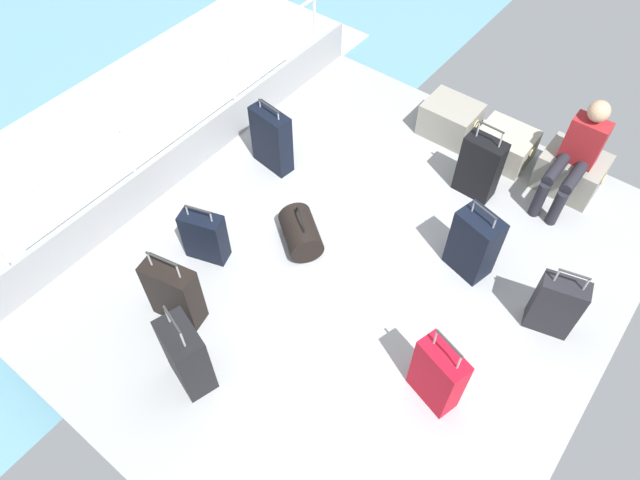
{
  "coord_description": "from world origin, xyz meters",
  "views": [
    {
      "loc": [
        1.61,
        -2.68,
        4.38
      ],
      "look_at": [
        -0.37,
        -0.13,
        0.25
      ],
      "focal_mm": 32.23,
      "sensor_mm": 36.0,
      "label": 1
    }
  ],
  "objects_px": {
    "passenger_seated": "(577,154)",
    "suitcase_4": "(556,305)",
    "cargo_crate_0": "(450,119)",
    "suitcase_0": "(205,236)",
    "suitcase_3": "(174,293)",
    "duffel_bag": "(301,232)",
    "suitcase_6": "(438,375)",
    "cargo_crate_1": "(505,145)",
    "cargo_crate_2": "(570,171)",
    "suitcase_2": "(474,244)",
    "suitcase_5": "(186,356)",
    "suitcase_7": "(272,139)",
    "suitcase_1": "(480,167)"
  },
  "relations": [
    {
      "from": "suitcase_0",
      "to": "suitcase_5",
      "type": "xyz_separation_m",
      "value": [
        0.78,
        -0.96,
        0.09
      ]
    },
    {
      "from": "suitcase_1",
      "to": "suitcase_5",
      "type": "xyz_separation_m",
      "value": [
        -0.8,
        -3.23,
        0.02
      ]
    },
    {
      "from": "cargo_crate_1",
      "to": "suitcase_3",
      "type": "relative_size",
      "value": 0.74
    },
    {
      "from": "suitcase_2",
      "to": "suitcase_5",
      "type": "bearing_deg",
      "value": -117.52
    },
    {
      "from": "suitcase_1",
      "to": "suitcase_5",
      "type": "height_order",
      "value": "suitcase_5"
    },
    {
      "from": "passenger_seated",
      "to": "suitcase_5",
      "type": "distance_m",
      "value": 4.0
    },
    {
      "from": "suitcase_5",
      "to": "duffel_bag",
      "type": "xyz_separation_m",
      "value": [
        -0.17,
        1.6,
        -0.19
      ]
    },
    {
      "from": "suitcase_2",
      "to": "suitcase_3",
      "type": "height_order",
      "value": "suitcase_3"
    },
    {
      "from": "cargo_crate_2",
      "to": "suitcase_4",
      "type": "height_order",
      "value": "suitcase_4"
    },
    {
      "from": "cargo_crate_0",
      "to": "duffel_bag",
      "type": "xyz_separation_m",
      "value": [
        -0.31,
        -2.25,
        -0.03
      ]
    },
    {
      "from": "cargo_crate_2",
      "to": "passenger_seated",
      "type": "height_order",
      "value": "passenger_seated"
    },
    {
      "from": "passenger_seated",
      "to": "suitcase_0",
      "type": "height_order",
      "value": "passenger_seated"
    },
    {
      "from": "passenger_seated",
      "to": "duffel_bag",
      "type": "xyz_separation_m",
      "value": [
        -1.69,
        -2.09,
        -0.43
      ]
    },
    {
      "from": "cargo_crate_2",
      "to": "suitcase_2",
      "type": "xyz_separation_m",
      "value": [
        -0.3,
        -1.54,
        0.13
      ]
    },
    {
      "from": "suitcase_4",
      "to": "suitcase_5",
      "type": "relative_size",
      "value": 0.84
    },
    {
      "from": "cargo_crate_2",
      "to": "suitcase_2",
      "type": "bearing_deg",
      "value": -101.09
    },
    {
      "from": "cargo_crate_1",
      "to": "suitcase_3",
      "type": "distance_m",
      "value": 3.76
    },
    {
      "from": "suitcase_0",
      "to": "suitcase_2",
      "type": "relative_size",
      "value": 0.82
    },
    {
      "from": "suitcase_5",
      "to": "suitcase_1",
      "type": "bearing_deg",
      "value": 76.11
    },
    {
      "from": "suitcase_2",
      "to": "suitcase_7",
      "type": "bearing_deg",
      "value": -178.16
    },
    {
      "from": "duffel_bag",
      "to": "cargo_crate_0",
      "type": "bearing_deg",
      "value": 82.09
    },
    {
      "from": "suitcase_0",
      "to": "suitcase_4",
      "type": "bearing_deg",
      "value": 23.65
    },
    {
      "from": "suitcase_6",
      "to": "cargo_crate_0",
      "type": "bearing_deg",
      "value": 117.71
    },
    {
      "from": "passenger_seated",
      "to": "suitcase_6",
      "type": "height_order",
      "value": "passenger_seated"
    },
    {
      "from": "cargo_crate_0",
      "to": "suitcase_2",
      "type": "height_order",
      "value": "suitcase_2"
    },
    {
      "from": "cargo_crate_2",
      "to": "suitcase_3",
      "type": "height_order",
      "value": "suitcase_3"
    },
    {
      "from": "cargo_crate_1",
      "to": "duffel_bag",
      "type": "relative_size",
      "value": 1.04
    },
    {
      "from": "cargo_crate_2",
      "to": "cargo_crate_1",
      "type": "bearing_deg",
      "value": -178.75
    },
    {
      "from": "cargo_crate_0",
      "to": "suitcase_0",
      "type": "relative_size",
      "value": 0.93
    },
    {
      "from": "passenger_seated",
      "to": "cargo_crate_0",
      "type": "bearing_deg",
      "value": 173.5
    },
    {
      "from": "suitcase_1",
      "to": "suitcase_5",
      "type": "bearing_deg",
      "value": -103.89
    },
    {
      "from": "cargo_crate_2",
      "to": "passenger_seated",
      "type": "bearing_deg",
      "value": -90.0
    },
    {
      "from": "cargo_crate_1",
      "to": "cargo_crate_2",
      "type": "height_order",
      "value": "cargo_crate_2"
    },
    {
      "from": "cargo_crate_1",
      "to": "suitcase_2",
      "type": "bearing_deg",
      "value": -74.7
    },
    {
      "from": "suitcase_6",
      "to": "suitcase_7",
      "type": "xyz_separation_m",
      "value": [
        -2.7,
        1.2,
        0.01
      ]
    },
    {
      "from": "duffel_bag",
      "to": "suitcase_3",
      "type": "bearing_deg",
      "value": -105.48
    },
    {
      "from": "cargo_crate_0",
      "to": "cargo_crate_2",
      "type": "height_order",
      "value": "cargo_crate_2"
    },
    {
      "from": "suitcase_7",
      "to": "cargo_crate_1",
      "type": "bearing_deg",
      "value": 40.25
    },
    {
      "from": "passenger_seated",
      "to": "suitcase_4",
      "type": "distance_m",
      "value": 1.61
    },
    {
      "from": "suitcase_3",
      "to": "duffel_bag",
      "type": "xyz_separation_m",
      "value": [
        0.35,
        1.25,
        -0.16
      ]
    },
    {
      "from": "cargo_crate_1",
      "to": "suitcase_4",
      "type": "distance_m",
      "value": 2.09
    },
    {
      "from": "suitcase_4",
      "to": "suitcase_5",
      "type": "distance_m",
      "value": 3.02
    },
    {
      "from": "passenger_seated",
      "to": "suitcase_7",
      "type": "bearing_deg",
      "value": -151.29
    },
    {
      "from": "suitcase_3",
      "to": "cargo_crate_2",
      "type": "bearing_deg",
      "value": 59.98
    },
    {
      "from": "suitcase_3",
      "to": "suitcase_5",
      "type": "bearing_deg",
      "value": -33.93
    },
    {
      "from": "cargo_crate_2",
      "to": "passenger_seated",
      "type": "relative_size",
      "value": 0.57
    },
    {
      "from": "suitcase_2",
      "to": "suitcase_1",
      "type": "bearing_deg",
      "value": 115.15
    },
    {
      "from": "duffel_bag",
      "to": "suitcase_0",
      "type": "bearing_deg",
      "value": -133.54
    },
    {
      "from": "suitcase_6",
      "to": "cargo_crate_1",
      "type": "bearing_deg",
      "value": 106.02
    },
    {
      "from": "cargo_crate_1",
      "to": "suitcase_2",
      "type": "xyz_separation_m",
      "value": [
        0.42,
        -1.53,
        0.17
      ]
    }
  ]
}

